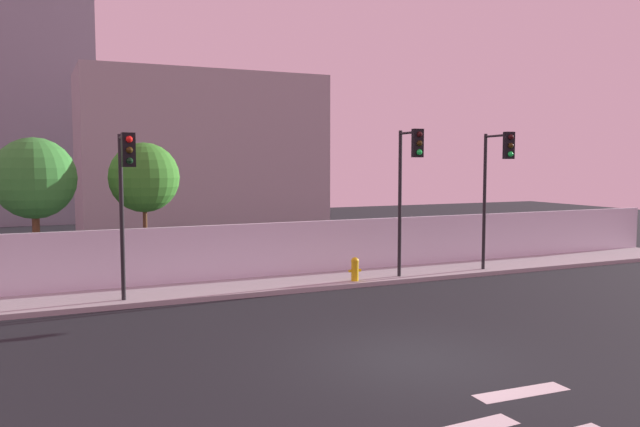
# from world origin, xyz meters

# --- Properties ---
(ground_plane) EXTENTS (80.00, 80.00, 0.00)m
(ground_plane) POSITION_xyz_m (0.00, 0.00, 0.00)
(ground_plane) COLOR black
(sidewalk) EXTENTS (36.00, 2.40, 0.15)m
(sidewalk) POSITION_xyz_m (0.00, 8.20, 0.07)
(sidewalk) COLOR #9C9C9C
(sidewalk) RESTS_ON ground
(perimeter_wall) EXTENTS (36.00, 0.18, 1.80)m
(perimeter_wall) POSITION_xyz_m (0.00, 9.49, 1.05)
(perimeter_wall) COLOR silver
(perimeter_wall) RESTS_ON sidewalk
(traffic_light_left) EXTENTS (0.35, 1.45, 4.91)m
(traffic_light_left) POSITION_xyz_m (4.27, 6.92, 3.72)
(traffic_light_left) COLOR black
(traffic_light_left) RESTS_ON sidewalk
(traffic_light_center) EXTENTS (0.54, 1.83, 4.86)m
(traffic_light_center) POSITION_xyz_m (7.70, 6.72, 3.71)
(traffic_light_center) COLOR black
(traffic_light_center) RESTS_ON sidewalk
(traffic_light_right) EXTENTS (0.36, 1.26, 4.63)m
(traffic_light_right) POSITION_xyz_m (-4.64, 7.00, 3.52)
(traffic_light_right) COLOR black
(traffic_light_right) RESTS_ON sidewalk
(fire_hydrant) EXTENTS (0.44, 0.26, 0.78)m
(fire_hydrant) POSITION_xyz_m (2.56, 7.41, 0.57)
(fire_hydrant) COLOR gold
(fire_hydrant) RESTS_ON sidewalk
(roadside_tree_leftmost) EXTENTS (2.55, 2.55, 4.78)m
(roadside_tree_leftmost) POSITION_xyz_m (-6.85, 11.02, 3.49)
(roadside_tree_leftmost) COLOR brown
(roadside_tree_leftmost) RESTS_ON ground
(roadside_tree_midleft) EXTENTS (2.33, 2.33, 4.66)m
(roadside_tree_midleft) POSITION_xyz_m (-3.50, 11.02, 3.49)
(roadside_tree_midleft) COLOR brown
(roadside_tree_midleft) RESTS_ON ground
(low_building_distant) EXTENTS (12.65, 6.00, 8.66)m
(low_building_distant) POSITION_xyz_m (1.54, 23.49, 4.33)
(low_building_distant) COLOR #A3A3A3
(low_building_distant) RESTS_ON ground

